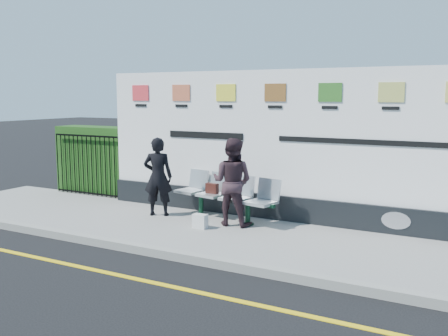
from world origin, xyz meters
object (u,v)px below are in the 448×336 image
at_px(billboard, 276,155).
at_px(bench, 224,207).
at_px(woman_left, 158,177).
at_px(woman_right, 232,182).

relative_size(billboard, bench, 3.41).
height_order(billboard, woman_left, billboard).
height_order(billboard, bench, billboard).
bearing_deg(woman_left, bench, 168.93).
relative_size(billboard, woman_left, 4.87).
xyz_separation_m(billboard, bench, (-0.87, -0.60, -1.05)).
xyz_separation_m(bench, woman_left, (-1.38, -0.32, 0.57)).
bearing_deg(woman_right, woman_left, -2.86).
relative_size(bench, woman_left, 1.43).
relative_size(bench, woman_right, 1.39).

